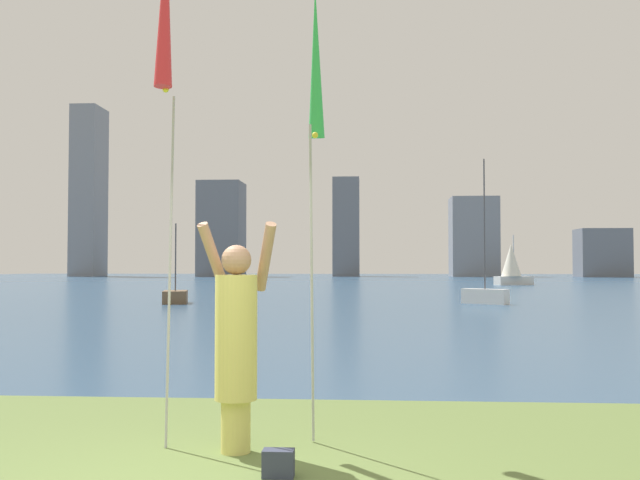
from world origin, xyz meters
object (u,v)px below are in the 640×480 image
object	(u,v)px
person	(236,338)
kite_flag_right	(316,71)
kite_flag_left	(165,13)
sailboat_6	(512,265)
sailboat_5	(175,297)
sailboat_0	(485,294)
bag	(278,463)

from	to	relation	value
person	kite_flag_right	world-z (taller)	kite_flag_right
person	kite_flag_left	world-z (taller)	kite_flag_left
person	sailboat_6	size ratio (longest dim) A/B	0.50
person	sailboat_5	size ratio (longest dim) A/B	0.60
sailboat_6	kite_flag_right	bearing A→B (deg)	-103.30
kite_flag_right	sailboat_0	distance (m)	23.83
person	bag	distance (m)	1.22
kite_flag_left	kite_flag_right	size ratio (longest dim) A/B	1.10
kite_flag_right	bag	world-z (taller)	kite_flag_right
person	kite_flag_left	distance (m)	2.96
sailboat_0	sailboat_5	world-z (taller)	sailboat_0
sailboat_5	sailboat_6	distance (m)	34.38
person	sailboat_6	world-z (taller)	sailboat_6
person	kite_flag_left	bearing A→B (deg)	164.35
sailboat_6	sailboat_0	bearing A→B (deg)	-103.47
sailboat_0	sailboat_6	xyz separation A→B (m)	(6.66, 27.80, 1.19)
sailboat_5	sailboat_6	world-z (taller)	sailboat_6
person	sailboat_0	world-z (taller)	sailboat_0
sailboat_5	bag	bearing A→B (deg)	-72.81
person	sailboat_5	bearing A→B (deg)	88.73
person	sailboat_5	distance (m)	24.28
kite_flag_left	person	bearing A→B (deg)	2.25
person	sailboat_6	distance (m)	53.00
kite_flag_right	kite_flag_left	bearing A→B (deg)	-152.17
sailboat_0	kite_flag_right	bearing A→B (deg)	-103.10
sailboat_5	sailboat_6	bearing A→B (deg)	55.20
kite_flag_right	sailboat_6	size ratio (longest dim) A/B	1.09
kite_flag_left	sailboat_5	distance (m)	24.38
kite_flag_right	sailboat_0	bearing A→B (deg)	76.90
bag	sailboat_0	bearing A→B (deg)	77.18
kite_flag_left	sailboat_5	world-z (taller)	kite_flag_left
bag	sailboat_6	distance (m)	53.59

